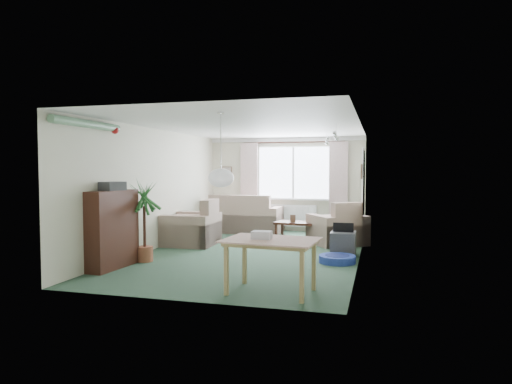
% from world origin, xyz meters
% --- Properties ---
extents(ground, '(6.50, 6.50, 0.00)m').
position_xyz_m(ground, '(0.00, 0.00, 0.00)').
color(ground, '#2B4836').
extents(window, '(1.80, 0.03, 1.30)m').
position_xyz_m(window, '(0.20, 3.23, 1.50)').
color(window, white).
extents(curtain_rod, '(2.60, 0.03, 0.03)m').
position_xyz_m(curtain_rod, '(0.20, 3.15, 2.27)').
color(curtain_rod, black).
extents(curtain_left, '(0.45, 0.08, 2.00)m').
position_xyz_m(curtain_left, '(-0.95, 3.13, 1.27)').
color(curtain_left, beige).
extents(curtain_right, '(0.45, 0.08, 2.00)m').
position_xyz_m(curtain_right, '(1.35, 3.13, 1.27)').
color(curtain_right, beige).
extents(radiator, '(1.20, 0.10, 0.55)m').
position_xyz_m(radiator, '(0.20, 3.19, 0.40)').
color(radiator, white).
extents(doorway, '(0.03, 0.95, 2.00)m').
position_xyz_m(doorway, '(1.99, 2.20, 1.00)').
color(doorway, black).
extents(pendant_lamp, '(0.36, 0.36, 0.36)m').
position_xyz_m(pendant_lamp, '(0.20, -2.30, 1.48)').
color(pendant_lamp, white).
extents(tinsel_garland, '(1.60, 1.60, 0.12)m').
position_xyz_m(tinsel_garland, '(-1.92, -2.30, 2.28)').
color(tinsel_garland, '#196626').
extents(bauble_cluster_a, '(0.20, 0.20, 0.20)m').
position_xyz_m(bauble_cluster_a, '(1.30, 0.90, 2.22)').
color(bauble_cluster_a, silver).
extents(bauble_cluster_b, '(0.20, 0.20, 0.20)m').
position_xyz_m(bauble_cluster_b, '(1.60, -0.30, 2.22)').
color(bauble_cluster_b, silver).
extents(wall_picture_back, '(0.28, 0.03, 0.22)m').
position_xyz_m(wall_picture_back, '(-1.60, 3.23, 1.55)').
color(wall_picture_back, brown).
extents(wall_picture_right, '(0.03, 0.24, 0.30)m').
position_xyz_m(wall_picture_right, '(1.98, 1.20, 1.55)').
color(wall_picture_right, brown).
extents(sofa, '(1.91, 1.02, 0.95)m').
position_xyz_m(sofa, '(-0.98, 2.75, 0.48)').
color(sofa, beige).
rests_on(sofa, ground).
extents(armchair_corner, '(1.39, 1.38, 0.92)m').
position_xyz_m(armchair_corner, '(1.48, 1.47, 0.46)').
color(armchair_corner, '#BEA790').
rests_on(armchair_corner, ground).
extents(armchair_left, '(1.05, 1.11, 0.96)m').
position_xyz_m(armchair_left, '(-1.50, 0.60, 0.48)').
color(armchair_left, '#C8B097').
rests_on(armchair_left, ground).
extents(coffee_table, '(1.01, 0.63, 0.43)m').
position_xyz_m(coffee_table, '(0.59, 1.63, 0.21)').
color(coffee_table, black).
rests_on(coffee_table, ground).
extents(photo_frame, '(0.12, 0.04, 0.16)m').
position_xyz_m(photo_frame, '(0.50, 1.57, 0.51)').
color(photo_frame, brown).
rests_on(photo_frame, coffee_table).
extents(bookshelf, '(0.41, 1.05, 1.26)m').
position_xyz_m(bookshelf, '(-1.84, -1.84, 0.63)').
color(bookshelf, black).
rests_on(bookshelf, ground).
extents(hifi_box, '(0.37, 0.42, 0.14)m').
position_xyz_m(hifi_box, '(-1.81, -1.84, 1.33)').
color(hifi_box, '#38383D').
rests_on(hifi_box, bookshelf).
extents(houseplant, '(0.78, 0.78, 1.40)m').
position_xyz_m(houseplant, '(-1.58, -1.24, 0.70)').
color(houseplant, '#21602D').
rests_on(houseplant, ground).
extents(dining_table, '(1.15, 0.82, 0.68)m').
position_xyz_m(dining_table, '(0.99, -2.60, 0.34)').
color(dining_table, tan).
rests_on(dining_table, ground).
extents(gift_box, '(0.25, 0.18, 0.12)m').
position_xyz_m(gift_box, '(0.86, -2.59, 0.74)').
color(gift_box, silver).
rests_on(gift_box, dining_table).
extents(tv_cube, '(0.44, 0.49, 0.44)m').
position_xyz_m(tv_cube, '(1.70, 0.18, 0.22)').
color(tv_cube, '#39383E').
rests_on(tv_cube, ground).
extents(pet_bed, '(0.72, 0.72, 0.12)m').
position_xyz_m(pet_bed, '(1.65, -0.47, 0.06)').
color(pet_bed, '#22549D').
rests_on(pet_bed, ground).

